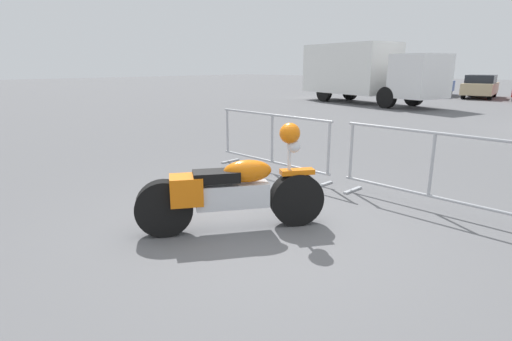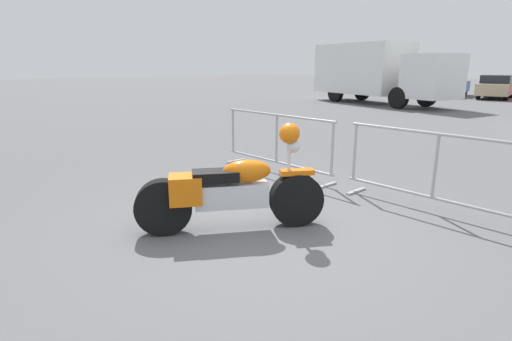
# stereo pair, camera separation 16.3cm
# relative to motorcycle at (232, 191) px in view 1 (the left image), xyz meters

# --- Properties ---
(ground_plane) EXTENTS (120.00, 120.00, 0.00)m
(ground_plane) POSITION_rel_motorcycle_xyz_m (0.34, 0.22, -0.48)
(ground_plane) COLOR #5B5B5E
(motorcycle) EXTENTS (1.40, 1.94, 1.26)m
(motorcycle) POSITION_rel_motorcycle_xyz_m (0.00, 0.00, 0.00)
(motorcycle) COLOR black
(motorcycle) RESTS_ON ground
(crowd_barrier_near) EXTENTS (2.55, 0.50, 1.07)m
(crowd_barrier_near) POSITION_rel_motorcycle_xyz_m (-1.41, 2.28, 0.08)
(crowd_barrier_near) COLOR #9EA0A5
(crowd_barrier_near) RESTS_ON ground
(crowd_barrier_far) EXTENTS (2.55, 0.50, 1.07)m
(crowd_barrier_far) POSITION_rel_motorcycle_xyz_m (1.41, 2.28, 0.08)
(crowd_barrier_far) COLOR #9EA0A5
(crowd_barrier_far) RESTS_ON ground
(box_truck) EXTENTS (8.01, 4.05, 2.98)m
(box_truck) POSITION_rel_motorcycle_xyz_m (-7.32, 15.87, 1.16)
(box_truck) COLOR white
(box_truck) RESTS_ON ground
(parked_car_silver) EXTENTS (2.20, 4.17, 1.35)m
(parked_car_silver) POSITION_rel_motorcycle_xyz_m (-11.88, 24.13, 0.20)
(parked_car_silver) COLOR #B7BABF
(parked_car_silver) RESTS_ON ground
(parked_car_black) EXTENTS (2.30, 4.35, 1.41)m
(parked_car_black) POSITION_rel_motorcycle_xyz_m (-9.22, 23.74, 0.23)
(parked_car_black) COLOR black
(parked_car_black) RESTS_ON ground
(parked_car_blue) EXTENTS (2.24, 4.24, 1.37)m
(parked_car_blue) POSITION_rel_motorcycle_xyz_m (-6.55, 23.90, 0.21)
(parked_car_blue) COLOR #284799
(parked_car_blue) RESTS_ON ground
(parked_car_tan) EXTENTS (2.21, 4.18, 1.35)m
(parked_car_tan) POSITION_rel_motorcycle_xyz_m (-3.89, 23.79, 0.20)
(parked_car_tan) COLOR tan
(parked_car_tan) RESTS_ON ground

